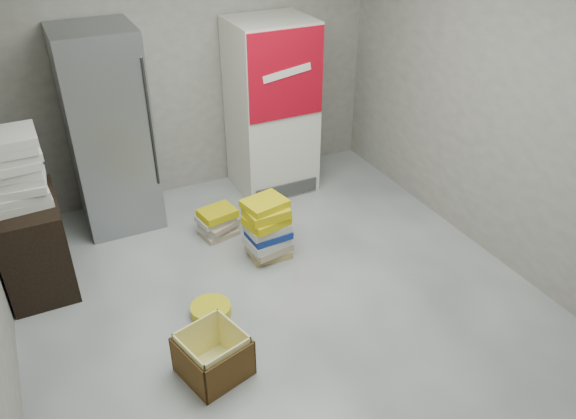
{
  "coord_description": "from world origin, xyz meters",
  "views": [
    {
      "loc": [
        -1.5,
        -2.89,
        3.05
      ],
      "look_at": [
        0.24,
        0.7,
        0.59
      ],
      "focal_mm": 35.0,
      "sensor_mm": 36.0,
      "label": 1
    }
  ],
  "objects_px": {
    "phonebook_stack_main": "(267,230)",
    "cardboard_box": "(213,357)",
    "steel_fridge": "(109,132)",
    "coke_cooler": "(272,108)",
    "wood_shelf": "(34,244)"
  },
  "relations": [
    {
      "from": "phonebook_stack_main",
      "to": "cardboard_box",
      "type": "relative_size",
      "value": 1.12
    },
    {
      "from": "phonebook_stack_main",
      "to": "cardboard_box",
      "type": "bearing_deg",
      "value": -134.07
    },
    {
      "from": "steel_fridge",
      "to": "phonebook_stack_main",
      "type": "relative_size",
      "value": 3.24
    },
    {
      "from": "coke_cooler",
      "to": "steel_fridge",
      "type": "bearing_deg",
      "value": 179.82
    },
    {
      "from": "wood_shelf",
      "to": "cardboard_box",
      "type": "bearing_deg",
      "value": -58.28
    },
    {
      "from": "wood_shelf",
      "to": "steel_fridge",
      "type": "bearing_deg",
      "value": 41.31
    },
    {
      "from": "steel_fridge",
      "to": "wood_shelf",
      "type": "distance_m",
      "value": 1.23
    },
    {
      "from": "coke_cooler",
      "to": "cardboard_box",
      "type": "distance_m",
      "value": 2.85
    },
    {
      "from": "steel_fridge",
      "to": "coke_cooler",
      "type": "xyz_separation_m",
      "value": [
        1.65,
        -0.01,
        -0.05
      ]
    },
    {
      "from": "cardboard_box",
      "to": "phonebook_stack_main",
      "type": "bearing_deg",
      "value": 34.25
    },
    {
      "from": "steel_fridge",
      "to": "phonebook_stack_main",
      "type": "height_order",
      "value": "steel_fridge"
    },
    {
      "from": "steel_fridge",
      "to": "coke_cooler",
      "type": "distance_m",
      "value": 1.65
    },
    {
      "from": "steel_fridge",
      "to": "cardboard_box",
      "type": "relative_size",
      "value": 3.64
    },
    {
      "from": "wood_shelf",
      "to": "phonebook_stack_main",
      "type": "relative_size",
      "value": 1.36
    },
    {
      "from": "steel_fridge",
      "to": "wood_shelf",
      "type": "bearing_deg",
      "value": -138.69
    }
  ]
}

